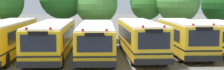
{
  "coord_description": "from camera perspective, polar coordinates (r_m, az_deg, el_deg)",
  "views": [
    {
      "loc": [
        -0.23,
        -23.68,
        4.1
      ],
      "look_at": [
        1.09,
        0.0,
        1.6
      ],
      "focal_mm": 50.68,
      "sensor_mm": 36.0,
      "label": 1
    }
  ],
  "objects": [
    {
      "name": "ground_plane",
      "position": [
        24.04,
        -2.61,
        -3.81
      ],
      "size": [
        160.0,
        160.0,
        0.0
      ],
      "primitive_type": "plane",
      "color": "#595651"
    },
    {
      "name": "school_bus_1",
      "position": [
        24.57,
        -18.49,
        -0.45
      ],
      "size": [
        2.61,
        10.92,
        2.79
      ],
      "rotation": [
        0.0,
        0.0,
        3.13
      ],
      "color": "yellow",
      "rests_on": "ground_plane"
    },
    {
      "name": "tree_5",
      "position": [
        32.93,
        11.83,
        5.96
      ],
      "size": [
        4.43,
        4.43,
        6.33
      ],
      "color": "#4C3823",
      "rests_on": "ground_plane"
    },
    {
      "name": "tree_3",
      "position": [
        32.33,
        -2.84,
        5.54
      ],
      "size": [
        4.34,
        4.34,
        6.07
      ],
      "color": "#4C3823",
      "rests_on": "ground_plane"
    },
    {
      "name": "school_bus_2",
      "position": [
        24.06,
        -10.67,
        -0.52
      ],
      "size": [
        2.66,
        11.69,
        2.67
      ],
      "rotation": [
        0.0,
        0.0,
        3.13
      ],
      "color": "yellow",
      "rests_on": "ground_plane"
    },
    {
      "name": "school_bus_3",
      "position": [
        23.7,
        -2.84,
        -0.62
      ],
      "size": [
        2.8,
        11.59,
        2.58
      ],
      "rotation": [
        0.0,
        0.0,
        3.12
      ],
      "color": "yellow",
      "rests_on": "ground_plane"
    },
    {
      "name": "tree_6",
      "position": [
        36.25,
        19.46,
        5.56
      ],
      "size": [
        4.7,
        4.7,
        6.32
      ],
      "color": "#4C3823",
      "rests_on": "ground_plane"
    },
    {
      "name": "school_bus_5",
      "position": [
        25.0,
        12.9,
        -0.23
      ],
      "size": [
        2.54,
        9.24,
        2.76
      ],
      "rotation": [
        0.0,
        0.0,
        3.13
      ],
      "color": "yellow",
      "rests_on": "ground_plane"
    },
    {
      "name": "tree_4",
      "position": [
        33.84,
        6.01,
        5.72
      ],
      "size": [
        3.54,
        3.45,
        5.62
      ],
      "color": "#4C3823",
      "rests_on": "ground_plane"
    },
    {
      "name": "school_bus_4",
      "position": [
        24.21,
        5.03,
        -0.34
      ],
      "size": [
        2.58,
        10.96,
        2.72
      ],
      "rotation": [
        0.0,
        0.0,
        3.16
      ],
      "color": "yellow",
      "rests_on": "ground_plane"
    }
  ]
}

